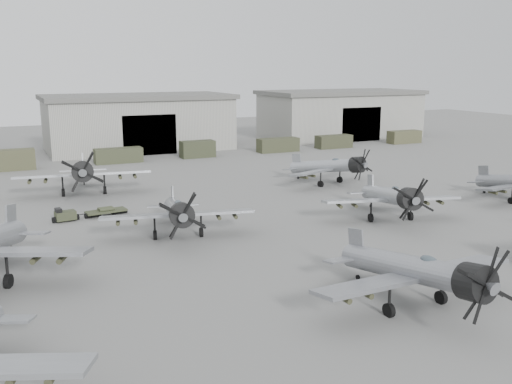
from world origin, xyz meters
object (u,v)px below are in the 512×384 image
(aircraft_mid_2, at_px, (392,197))
(aircraft_mid_1, at_px, (178,211))
(aircraft_far_0, at_px, (83,172))
(ground_crew, at_px, (11,236))
(aircraft_near_1, at_px, (419,271))
(aircraft_far_1, at_px, (332,166))
(tug_trailer, at_px, (81,214))

(aircraft_mid_2, bearing_deg, aircraft_mid_1, -173.04)
(aircraft_far_0, xyz_separation_m, ground_crew, (-7.53, -15.71, -1.58))
(aircraft_near_1, bearing_deg, ground_crew, 130.08)
(aircraft_mid_1, bearing_deg, aircraft_far_1, 42.37)
(aircraft_mid_1, relative_size, aircraft_far_1, 1.04)
(aircraft_far_0, bearing_deg, tug_trailer, -91.84)
(tug_trailer, xyz_separation_m, ground_crew, (-5.83, -6.18, 0.44))
(ground_crew, bearing_deg, tug_trailer, -47.01)
(aircraft_far_0, relative_size, ground_crew, 7.63)
(tug_trailer, bearing_deg, aircraft_mid_1, -64.40)
(aircraft_near_1, height_order, ground_crew, aircraft_near_1)
(aircraft_far_0, height_order, tug_trailer, aircraft_far_0)
(aircraft_far_1, relative_size, ground_crew, 6.34)
(aircraft_near_1, xyz_separation_m, aircraft_mid_2, (10.33, 15.39, -0.08))
(ground_crew, bearing_deg, aircraft_far_0, -29.28)
(aircraft_near_1, distance_m, tug_trailer, 30.56)
(aircraft_mid_2, bearing_deg, aircraft_far_0, 152.05)
(aircraft_near_1, bearing_deg, aircraft_far_0, 105.40)
(aircraft_far_0, distance_m, ground_crew, 17.49)
(aircraft_near_1, height_order, aircraft_mid_1, aircraft_near_1)
(aircraft_near_1, relative_size, aircraft_far_1, 1.08)
(aircraft_near_1, relative_size, aircraft_mid_1, 1.04)
(aircraft_near_1, height_order, aircraft_far_1, aircraft_near_1)
(ground_crew, bearing_deg, aircraft_mid_1, -107.39)
(aircraft_far_1, bearing_deg, ground_crew, 176.07)
(aircraft_mid_1, height_order, aircraft_mid_2, aircraft_mid_2)
(aircraft_near_1, xyz_separation_m, ground_crew, (-19.39, 21.15, -1.33))
(aircraft_near_1, height_order, aircraft_far_0, aircraft_far_0)
(aircraft_mid_2, distance_m, aircraft_far_1, 15.77)
(aircraft_mid_2, xyz_separation_m, aircraft_far_1, (3.69, 15.33, -0.07))
(aircraft_mid_1, distance_m, aircraft_far_1, 24.98)
(aircraft_mid_2, relative_size, ground_crew, 6.60)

